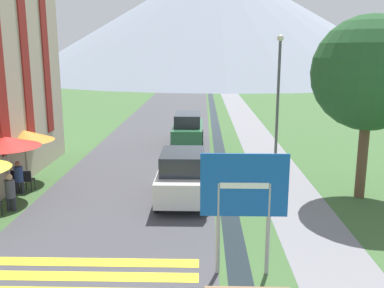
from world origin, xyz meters
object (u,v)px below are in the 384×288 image
at_px(cafe_umbrella_middle_red, 6,142).
at_px(cafe_umbrella_rear_orange, 25,136).
at_px(person_seated_far, 19,176).
at_px(streetlamp, 278,94).
at_px(cafe_chair_far_left, 15,178).
at_px(person_seated_near, 10,190).
at_px(parked_car_far, 188,129).
at_px(cafe_chair_far_right, 27,179).
at_px(road_sign, 244,195).
at_px(tree_by_path, 370,73).
at_px(parked_car_near, 183,176).

height_order(cafe_umbrella_middle_red, cafe_umbrella_rear_orange, cafe_umbrella_middle_red).
xyz_separation_m(person_seated_far, streetlamp, (10.10, 3.18, 2.76)).
relative_size(cafe_chair_far_left, person_seated_near, 0.66).
xyz_separation_m(parked_car_far, cafe_chair_far_right, (-5.81, -8.60, -0.40)).
height_order(cafe_chair_far_right, person_seated_near, person_seated_near).
xyz_separation_m(road_sign, person_seated_near, (-7.39, 3.97, -1.28)).
bearing_deg(person_seated_near, cafe_umbrella_rear_orange, 103.19).
distance_m(cafe_chair_far_right, person_seated_near, 2.00).
relative_size(cafe_chair_far_left, person_seated_far, 0.68).
height_order(cafe_umbrella_rear_orange, person_seated_far, cafe_umbrella_rear_orange).
height_order(streetlamp, tree_by_path, tree_by_path).
relative_size(road_sign, person_seated_near, 2.33).
height_order(person_seated_far, tree_by_path, tree_by_path).
bearing_deg(cafe_chair_far_left, person_seated_far, -16.00).
height_order(cafe_chair_far_left, cafe_umbrella_middle_red, cafe_umbrella_middle_red).
distance_m(cafe_chair_far_right, cafe_umbrella_middle_red, 1.82).
distance_m(parked_car_near, cafe_chair_far_right, 6.03).
distance_m(parked_car_far, cafe_chair_far_right, 10.39).
distance_m(person_seated_near, tree_by_path, 12.89).
bearing_deg(streetlamp, cafe_umbrella_rear_orange, -171.05).
xyz_separation_m(cafe_chair_far_left, streetlamp, (10.35, 2.95, 2.95)).
height_order(parked_car_near, parked_car_far, same).
bearing_deg(cafe_umbrella_middle_red, person_seated_near, -65.13).
relative_size(cafe_umbrella_rear_orange, person_seated_far, 1.84).
bearing_deg(person_seated_far, person_seated_near, -75.18).
distance_m(cafe_chair_far_left, cafe_chair_far_right, 0.48).
distance_m(parked_car_far, cafe_umbrella_rear_orange, 9.70).
bearing_deg(parked_car_near, parked_car_far, 90.98).
xyz_separation_m(parked_car_far, tree_by_path, (6.64, -8.86, 3.59)).
height_order(parked_car_near, streetlamp, streetlamp).
height_order(road_sign, tree_by_path, tree_by_path).
distance_m(person_seated_near, person_seated_far, 1.82).
bearing_deg(parked_car_near, cafe_chair_far_right, 172.48).
height_order(cafe_umbrella_rear_orange, tree_by_path, tree_by_path).
xyz_separation_m(parked_car_near, tree_by_path, (6.48, 0.53, 3.59)).
height_order(cafe_chair_far_right, person_seated_far, person_seated_far).
relative_size(cafe_umbrella_middle_red, tree_by_path, 0.37).
xyz_separation_m(cafe_chair_far_right, person_seated_far, (-0.22, -0.21, 0.18)).
bearing_deg(cafe_umbrella_rear_orange, parked_car_near, -18.06).
bearing_deg(tree_by_path, person_seated_near, -171.99).
distance_m(person_seated_near, streetlamp, 11.17).
relative_size(parked_car_near, cafe_umbrella_middle_red, 1.60).
distance_m(cafe_chair_far_left, cafe_umbrella_rear_orange, 1.92).
bearing_deg(streetlamp, cafe_umbrella_middle_red, -159.64).
distance_m(parked_car_far, person_seated_far, 10.68).
bearing_deg(cafe_chair_far_right, parked_car_far, 84.27).
bearing_deg(parked_car_near, cafe_umbrella_rear_orange, 161.94).
bearing_deg(cafe_umbrella_middle_red, parked_car_near, 0.17).
bearing_deg(cafe_chair_far_right, streetlamp, 45.04).
height_order(cafe_chair_far_left, cafe_umbrella_rear_orange, cafe_umbrella_rear_orange).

